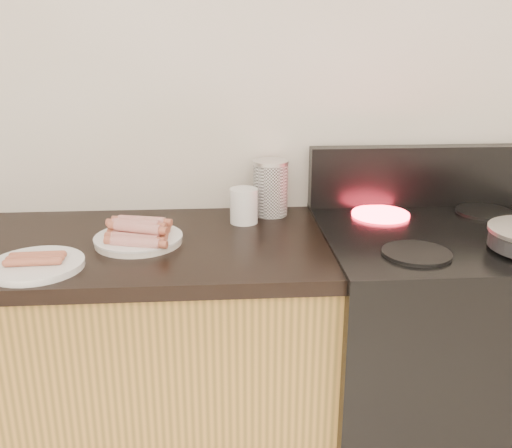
{
  "coord_description": "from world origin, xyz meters",
  "views": [
    {
      "loc": [
        0.1,
        0.16,
        1.46
      ],
      "look_at": [
        0.2,
        1.62,
        0.97
      ],
      "focal_mm": 40.0,
      "sensor_mm": 36.0,
      "label": 1
    }
  ],
  "objects": [
    {
      "name": "burner_near_left",
      "position": [
        0.61,
        1.51,
        0.92
      ],
      "size": [
        0.18,
        0.18,
        0.01
      ],
      "primitive_type": "cylinder",
      "color": "black",
      "rests_on": "stove"
    },
    {
      "name": "side_plate",
      "position": [
        -0.36,
        1.51,
        0.91
      ],
      "size": [
        0.31,
        0.31,
        0.02
      ],
      "primitive_type": "cylinder",
      "rotation": [
        0.0,
        0.0,
        -0.4
      ],
      "color": "white",
      "rests_on": "counter_slab"
    },
    {
      "name": "mug",
      "position": [
        0.18,
        1.84,
        0.95
      ],
      "size": [
        0.09,
        0.09,
        0.11
      ],
      "primitive_type": "cylinder",
      "rotation": [
        0.0,
        0.0,
        -0.07
      ],
      "color": "white",
      "rests_on": "counter_slab"
    },
    {
      "name": "burner_far_left",
      "position": [
        0.61,
        1.84,
        0.92
      ],
      "size": [
        0.18,
        0.18,
        0.01
      ],
      "primitive_type": "cylinder",
      "color": "#FF1E2D",
      "rests_on": "stove"
    },
    {
      "name": "main_plate",
      "position": [
        -0.13,
        1.68,
        0.91
      ],
      "size": [
        0.25,
        0.25,
        0.02
      ],
      "primitive_type": "cylinder",
      "rotation": [
        0.0,
        0.0,
        -0.05
      ],
      "color": "white",
      "rests_on": "counter_slab"
    },
    {
      "name": "plain_sausages",
      "position": [
        -0.36,
        1.51,
        0.93
      ],
      "size": [
        0.13,
        0.07,
        0.02
      ],
      "rotation": [
        0.0,
        0.0,
        0.04
      ],
      "color": "#BF5E38",
      "rests_on": "side_plate"
    },
    {
      "name": "burner_far_right",
      "position": [
        0.95,
        1.84,
        0.92
      ],
      "size": [
        0.18,
        0.18,
        0.01
      ],
      "primitive_type": "cylinder",
      "color": "black",
      "rests_on": "stove"
    },
    {
      "name": "stove_panel",
      "position": [
        0.78,
        1.96,
        1.01
      ],
      "size": [
        0.76,
        0.06,
        0.2
      ],
      "primitive_type": "cube",
      "color": "black",
      "rests_on": "stove"
    },
    {
      "name": "hotdog_pile",
      "position": [
        -0.13,
        1.68,
        0.94
      ],
      "size": [
        0.14,
        0.23,
        0.05
      ],
      "rotation": [
        0.0,
        0.0,
        -0.33
      ],
      "color": "#A1393D",
      "rests_on": "main_plate"
    },
    {
      "name": "wall_back",
      "position": [
        0.0,
        2.0,
        1.3
      ],
      "size": [
        4.0,
        0.04,
        2.6
      ],
      "primitive_type": "cube",
      "color": "silver",
      "rests_on": "ground"
    },
    {
      "name": "canister",
      "position": [
        0.27,
        1.92,
        0.99
      ],
      "size": [
        0.12,
        0.12,
        0.18
      ],
      "rotation": [
        0.0,
        0.0,
        -0.41
      ],
      "color": "white",
      "rests_on": "counter_slab"
    },
    {
      "name": "stove",
      "position": [
        0.78,
        1.68,
        0.46
      ],
      "size": [
        0.76,
        0.65,
        0.91
      ],
      "color": "black",
      "rests_on": "floor"
    }
  ]
}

